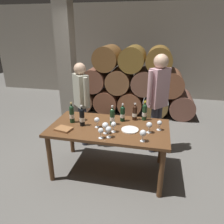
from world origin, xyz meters
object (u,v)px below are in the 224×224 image
object	(u,v)px
wine_bottle_2	(72,114)
wine_glass_7	(143,133)
wine_bottle_0	(145,112)
wine_glass_2	(82,114)
wine_bottle_5	(135,113)
dining_table	(109,132)
wine_bottle_3	(112,117)
serving_plate	(130,130)
wine_glass_3	(101,131)
wine_glass_8	(159,123)
wine_glass_5	(109,130)
wine_glass_1	(149,125)
wine_glass_6	(97,120)
tasting_notebook	(64,129)
wine_bottle_4	(82,117)
wine_glass_4	(106,126)
sommelier_presenting	(158,96)
wine_glass_0	(114,125)
taster_seated_left	(81,98)
wine_bottle_1	(123,114)

from	to	relation	value
wine_bottle_2	wine_glass_7	bearing A→B (deg)	-17.90
wine_bottle_0	wine_glass_2	world-z (taller)	wine_bottle_0
wine_bottle_5	dining_table	bearing A→B (deg)	-135.17
wine_bottle_3	serving_plate	size ratio (longest dim) A/B	1.24
wine_glass_3	wine_glass_8	size ratio (longest dim) A/B	1.01
wine_glass_2	wine_glass_5	size ratio (longest dim) A/B	1.00
wine_glass_1	wine_glass_6	distance (m)	0.73
wine_bottle_0	tasting_notebook	bearing A→B (deg)	-151.02
dining_table	wine_glass_6	bearing A→B (deg)	-161.62
wine_bottle_4	wine_glass_2	bearing A→B (deg)	111.24
wine_glass_1	wine_glass_4	bearing A→B (deg)	-165.44
wine_glass_5	wine_bottle_4	bearing A→B (deg)	149.80
wine_glass_7	sommelier_presenting	xyz separation A→B (m)	(0.15, 1.07, 0.17)
wine_bottle_3	wine_glass_0	size ratio (longest dim) A/B	1.99
wine_bottle_0	wine_bottle_2	xyz separation A→B (m)	(-1.05, -0.32, 0.00)
wine_glass_2	taster_seated_left	xyz separation A→B (m)	(-0.22, 0.58, 0.05)
dining_table	serving_plate	world-z (taller)	serving_plate
wine_glass_2	wine_glass_6	bearing A→B (deg)	-33.10
wine_bottle_1	wine_glass_5	distance (m)	0.56
wine_glass_6	wine_glass_2	bearing A→B (deg)	146.90
dining_table	taster_seated_left	distance (m)	1.02
dining_table	wine_glass_5	xyz separation A→B (m)	(0.07, -0.31, 0.20)
wine_glass_1	wine_glass_2	bearing A→B (deg)	168.95
wine_glass_6	wine_bottle_1	bearing A→B (deg)	43.22
wine_glass_5	wine_glass_6	size ratio (longest dim) A/B	1.01
wine_bottle_5	wine_glass_2	size ratio (longest dim) A/B	1.75
wine_bottle_1	wine_glass_5	xyz separation A→B (m)	(-0.09, -0.55, -0.01)
wine_glass_3	wine_glass_0	bearing A→B (deg)	59.62
wine_bottle_1	wine_glass_3	xyz separation A→B (m)	(-0.18, -0.60, -0.02)
wine_glass_4	wine_glass_7	xyz separation A→B (m)	(0.50, -0.11, -0.00)
wine_bottle_2	wine_glass_0	bearing A→B (deg)	-14.85
wine_glass_6	wine_glass_1	bearing A→B (deg)	-0.64
wine_bottle_1	tasting_notebook	world-z (taller)	wine_bottle_1
wine_glass_7	wine_glass_0	bearing A→B (deg)	157.30
wine_bottle_1	wine_bottle_2	bearing A→B (deg)	-163.94
wine_bottle_3	wine_glass_7	size ratio (longest dim) A/B	1.90
taster_seated_left	wine_glass_4	bearing A→B (deg)	-53.87
dining_table	sommelier_presenting	bearing A→B (deg)	48.62
serving_plate	sommelier_presenting	distance (m)	0.91
wine_glass_7	wine_bottle_4	bearing A→B (deg)	163.05
wine_bottle_4	wine_glass_6	bearing A→B (deg)	-2.75
wine_glass_1	wine_glass_7	xyz separation A→B (m)	(-0.06, -0.25, 0.00)
wine_bottle_3	wine_bottle_5	size ratio (longest dim) A/B	1.10
wine_glass_5	tasting_notebook	size ratio (longest dim) A/B	0.70
wine_bottle_2	wine_glass_3	xyz separation A→B (m)	(0.55, -0.39, -0.03)
wine_bottle_1	wine_glass_5	bearing A→B (deg)	-98.81
serving_plate	taster_seated_left	distance (m)	1.26
wine_glass_6	sommelier_presenting	distance (m)	1.16
wine_glass_1	wine_glass_3	world-z (taller)	wine_glass_1
wine_glass_7	wine_glass_8	xyz separation A→B (m)	(0.20, 0.36, -0.01)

